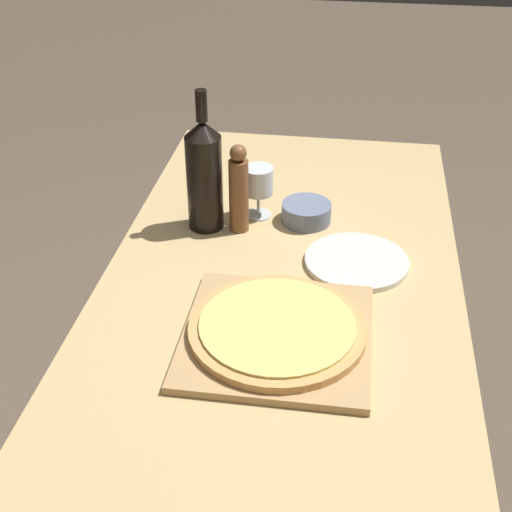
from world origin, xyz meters
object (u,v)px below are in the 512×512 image
(pizza, at_px, (277,328))
(wine_bottle, at_px, (204,174))
(small_bowl, at_px, (306,213))
(wine_glass, at_px, (258,182))
(pepper_mill, at_px, (239,190))

(pizza, xyz_separation_m, wine_bottle, (-0.23, 0.42, 0.12))
(small_bowl, bearing_deg, wine_glass, 174.59)
(pepper_mill, distance_m, wine_glass, 0.09)
(wine_bottle, distance_m, pepper_mill, 0.09)
(pepper_mill, bearing_deg, wine_glass, 64.09)
(pizza, xyz_separation_m, wine_glass, (-0.11, 0.50, 0.07))
(wine_bottle, xyz_separation_m, small_bowl, (0.25, 0.06, -0.12))
(pizza, bearing_deg, wine_glass, 102.56)
(pizza, bearing_deg, small_bowl, 88.17)
(pepper_mill, distance_m, small_bowl, 0.20)
(pizza, xyz_separation_m, small_bowl, (0.02, 0.49, -0.00))
(pepper_mill, relative_size, wine_glass, 1.68)
(small_bowl, bearing_deg, pepper_mill, -158.31)
(pizza, bearing_deg, wine_bottle, 118.86)
(pepper_mill, relative_size, small_bowl, 1.82)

